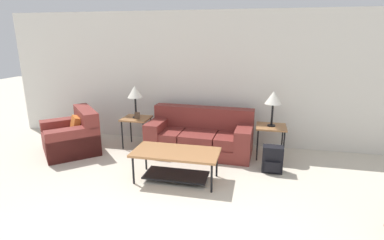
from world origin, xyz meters
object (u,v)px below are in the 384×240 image
(table_lamp_left, at_px, (135,93))
(backpack, at_px, (272,159))
(couch, at_px, (200,137))
(armchair, at_px, (73,137))
(side_table_right, at_px, (271,129))
(table_lamp_right, at_px, (273,99))
(coffee_table, at_px, (176,159))
(side_table_left, at_px, (136,121))

(table_lamp_left, xyz_separation_m, backpack, (2.58, -0.61, -0.87))
(couch, xyz_separation_m, armchair, (-2.37, -0.49, -0.01))
(side_table_right, xyz_separation_m, backpack, (0.03, -0.61, -0.32))
(table_lamp_left, xyz_separation_m, table_lamp_right, (2.56, 0.00, 0.00))
(table_lamp_left, relative_size, backpack, 1.44)
(coffee_table, bearing_deg, table_lamp_right, 41.23)
(table_lamp_left, bearing_deg, table_lamp_right, 0.00)
(couch, bearing_deg, side_table_right, 0.93)
(side_table_right, bearing_deg, coffee_table, -138.77)
(coffee_table, distance_m, table_lamp_left, 1.84)
(side_table_left, bearing_deg, side_table_right, 0.00)
(side_table_left, bearing_deg, couch, -0.93)
(backpack, bearing_deg, table_lamp_right, 92.49)
(coffee_table, distance_m, backpack, 1.57)
(table_lamp_right, bearing_deg, armchair, -172.01)
(side_table_right, distance_m, table_lamp_left, 2.62)
(table_lamp_left, relative_size, table_lamp_right, 1.00)
(armchair, xyz_separation_m, side_table_right, (3.65, 0.51, 0.24))
(side_table_left, distance_m, backpack, 2.67)
(armchair, relative_size, table_lamp_left, 2.21)
(side_table_right, bearing_deg, table_lamp_left, 180.00)
(side_table_right, bearing_deg, side_table_left, 180.00)
(couch, bearing_deg, table_lamp_left, 179.07)
(side_table_left, relative_size, backpack, 1.37)
(couch, height_order, coffee_table, couch)
(table_lamp_right, bearing_deg, side_table_right, -90.00)
(backpack, bearing_deg, table_lamp_left, 166.64)
(couch, distance_m, coffee_table, 1.22)
(side_table_right, bearing_deg, couch, -179.07)
(side_table_left, bearing_deg, backpack, -13.36)
(side_table_right, distance_m, backpack, 0.69)
(table_lamp_left, distance_m, table_lamp_right, 2.56)
(armchair, height_order, side_table_right, armchair)
(side_table_right, xyz_separation_m, table_lamp_left, (-2.56, 0.00, 0.56))
(coffee_table, xyz_separation_m, side_table_right, (1.41, 1.24, 0.18))
(side_table_right, xyz_separation_m, table_lamp_right, (0.00, 0.00, 0.56))
(armchair, xyz_separation_m, side_table_left, (1.09, 0.51, 0.24))
(side_table_left, bearing_deg, table_lamp_right, 0.00)
(coffee_table, xyz_separation_m, backpack, (1.44, 0.62, -0.14))
(side_table_left, xyz_separation_m, table_lamp_right, (2.56, 0.00, 0.56))
(coffee_table, height_order, table_lamp_left, table_lamp_left)
(armchair, height_order, table_lamp_right, table_lamp_right)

